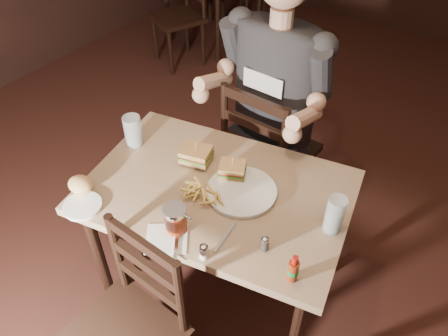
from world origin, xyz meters
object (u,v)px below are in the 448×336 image
Objects in this scene: glass_left at (133,131)px; glass_right at (335,215)px; side_plate at (83,207)px; dinner_plate at (241,192)px; hot_sauce at (294,268)px; chair_far at (270,151)px; syrup_dispenser at (176,219)px; bg_chair_near at (177,17)px; main_table at (217,204)px; diner at (272,72)px.

glass_left is 0.93× the size of glass_right.
dinner_plate is at bearing 41.75° from side_plate.
chair_far is at bearing 123.22° from hot_sauce.
syrup_dispenser is (0.09, -0.91, 0.35)m from chair_far.
glass_left is at bearing -176.99° from glass_right.
bg_chair_near is 3.10× the size of dinner_plate.
glass_right reaches higher than main_table.
glass_left is 1.23× the size of hot_sauce.
glass_left reaches higher than syrup_dispenser.
main_table is 2.51m from bg_chair_near.
chair_far is 3.35× the size of dinner_plate.
diner is 1.05m from side_plate.
diner reaches higher than syrup_dispenser.
chair_far reaches higher than dinner_plate.
chair_far is at bearing -11.07° from bg_chair_near.
hot_sauce is at bearing -13.61° from glass_left.
chair_far is 1.08m from hot_sauce.
dinner_plate reaches higher than side_plate.
glass_left reaches higher than main_table.
bg_chair_near is at bearing 133.65° from main_table.
glass_left reaches higher than bg_chair_near.
side_plate is (-0.28, -1.04, 0.30)m from chair_far.
chair_far reaches higher than glass_right.
bg_chair_near is 7.19× the size of hot_sauce.
hot_sauce is (2.19, -2.01, 0.39)m from bg_chair_near.
bg_chair_near is 0.84× the size of diner.
chair_far reaches higher than syrup_dispenser.
chair_far is 0.90m from glass_right.
diner is 6.87× the size of side_plate.
glass_left is at bearing -30.95° from bg_chair_near.
syrup_dispenser is at bearing -90.56° from main_table.
main_table is 8.08× the size of glass_left.
diner is 6.42× the size of glass_right.
glass_left is (-0.39, -0.63, 0.37)m from chair_far.
glass_left is at bearing 177.31° from main_table.
dinner_plate is 2.32× the size of hot_sauce.
main_table is at bearing -160.89° from dinner_plate.
bg_chair_near is 2.60m from side_plate.
hot_sauce is (0.46, -0.21, 0.15)m from main_table.
diner is at bearing 85.68° from syrup_dispenser.
dinner_plate is (1.82, -1.77, 0.34)m from bg_chair_near.
side_plate is at bearing -151.56° from glass_right.
diner is 0.71m from glass_left.
bg_chair_near is (-1.72, 1.80, -0.24)m from main_table.
hot_sauce is at bearing -33.51° from dinner_plate.
glass_right reaches higher than hot_sauce.
chair_far is at bearing 85.19° from syrup_dispenser.
dinner_plate is (0.20, -0.56, -0.23)m from diner.
chair_far reaches higher than glass_left.
side_plate is at bearing -171.78° from syrup_dispenser.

